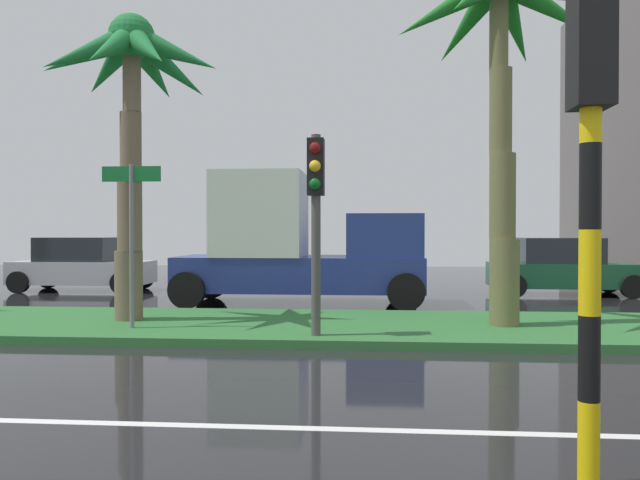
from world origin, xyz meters
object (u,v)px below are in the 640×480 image
object	(u,v)px
car_in_traffic_leading	(81,265)
traffic_signal_median_right	(316,197)
traffic_signal_foreground	(590,132)
palm_tree_centre_left	(130,82)
street_name_sign	(132,223)
palm_tree_centre	(499,43)
box_truck_following	(297,245)
car_in_traffic_second	(562,267)

from	to	relation	value
car_in_traffic_leading	traffic_signal_median_right	bearing A→B (deg)	-46.44
traffic_signal_median_right	traffic_signal_foreground	distance (m)	6.22
palm_tree_centre_left	street_name_sign	xyz separation A→B (m)	(0.36, -0.89, -2.79)
palm_tree_centre	box_truck_following	world-z (taller)	palm_tree_centre
car_in_traffic_leading	car_in_traffic_second	bearing A→B (deg)	-0.11
traffic_signal_median_right	car_in_traffic_second	xyz separation A→B (m)	(6.68, 8.75, -1.67)
traffic_signal_foreground	box_truck_following	size ratio (longest dim) A/B	0.61
traffic_signal_foreground	car_in_traffic_second	world-z (taller)	traffic_signal_foreground
traffic_signal_foreground	street_name_sign	bearing A→B (deg)	-46.01
traffic_signal_foreground	car_in_traffic_leading	size ratio (longest dim) A/B	0.90
palm_tree_centre_left	box_truck_following	distance (m)	6.13
traffic_signal_foreground	traffic_signal_median_right	bearing A→B (deg)	-65.61
box_truck_following	car_in_traffic_second	size ratio (longest dim) A/B	1.49
palm_tree_centre	box_truck_following	distance (m)	7.21
palm_tree_centre	car_in_traffic_second	xyz separation A→B (m)	(3.32, 7.14, -4.68)
palm_tree_centre	box_truck_following	size ratio (longest dim) A/B	1.10
palm_tree_centre	palm_tree_centre_left	bearing A→B (deg)	-178.68
palm_tree_centre_left	traffic_signal_median_right	distance (m)	4.70
traffic_signal_foreground	car_in_traffic_second	bearing A→B (deg)	-105.92
street_name_sign	box_truck_following	world-z (taller)	box_truck_following
palm_tree_centre_left	traffic_signal_median_right	size ratio (longest dim) A/B	1.77
street_name_sign	car_in_traffic_leading	world-z (taller)	street_name_sign
car_in_traffic_leading	car_in_traffic_second	xyz separation A→B (m)	(15.03, -0.03, 0.00)
palm_tree_centre	car_in_traffic_second	world-z (taller)	palm_tree_centre
traffic_signal_median_right	street_name_sign	xyz separation A→B (m)	(-3.44, 0.56, -0.42)
car_in_traffic_leading	box_truck_following	distance (m)	7.98
palm_tree_centre_left	street_name_sign	size ratio (longest dim) A/B	2.02
box_truck_following	car_in_traffic_second	xyz separation A→B (m)	(7.68, 2.98, -0.72)
traffic_signal_median_right	palm_tree_centre_left	bearing A→B (deg)	159.13
palm_tree_centre_left	car_in_traffic_leading	xyz separation A→B (m)	(-4.55, 7.33, -4.04)
car_in_traffic_second	street_name_sign	bearing A→B (deg)	-141.00
street_name_sign	traffic_signal_foreground	world-z (taller)	traffic_signal_foreground
palm_tree_centre_left	traffic_signal_foreground	distance (m)	9.80
palm_tree_centre_left	car_in_traffic_leading	size ratio (longest dim) A/B	1.41
palm_tree_centre	traffic_signal_foreground	world-z (taller)	palm_tree_centre
box_truck_following	car_in_traffic_second	distance (m)	8.26
car_in_traffic_second	car_in_traffic_leading	bearing A→B (deg)	179.89
palm_tree_centre	car_in_traffic_leading	xyz separation A→B (m)	(-11.71, 7.17, -4.68)
traffic_signal_foreground	palm_tree_centre	bearing A→B (deg)	-96.21
palm_tree_centre_left	palm_tree_centre	size ratio (longest dim) A/B	0.86
palm_tree_centre_left	box_truck_following	world-z (taller)	palm_tree_centre_left
street_name_sign	traffic_signal_foreground	distance (m)	8.67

